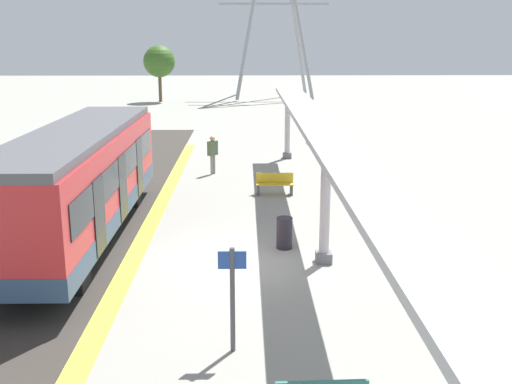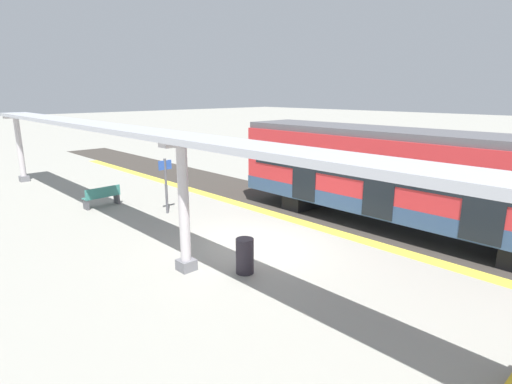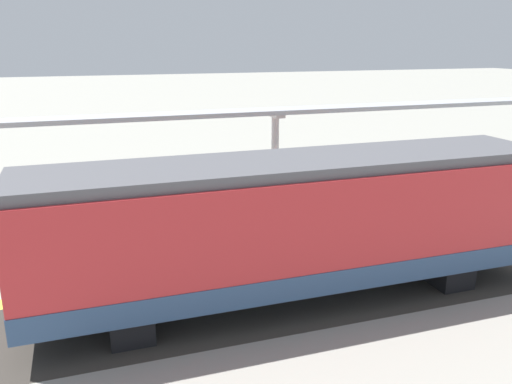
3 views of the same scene
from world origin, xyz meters
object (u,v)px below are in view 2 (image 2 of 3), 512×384
Objects in this scene: train_near_carriage at (399,178)px; platform_info_sign at (166,181)px; canopy_pillar_nearest at (20,149)px; bench_mid_platform at (102,197)px; trash_bin at (245,256)px; canopy_pillar_second at (184,207)px.

train_near_carriage is 8.68m from platform_info_sign.
canopy_pillar_nearest is 8.00m from bench_mid_platform.
canopy_pillar_nearest is 16.81m from trash_bin.
canopy_pillar_nearest reaches higher than trash_bin.
train_near_carriage reaches higher than platform_info_sign.
trash_bin is (-1.04, 16.73, -1.30)m from canopy_pillar_nearest.
bench_mid_platform is 0.69× the size of platform_info_sign.
bench_mid_platform is 1.58× the size of trash_bin.
platform_info_sign is (-1.43, -6.21, 0.85)m from trash_bin.
bench_mid_platform is (-0.98, 7.82, -1.33)m from canopy_pillar_nearest.
canopy_pillar_second reaches higher than bench_mid_platform.
bench_mid_platform is 3.20m from platform_info_sign.
platform_info_sign reaches higher than bench_mid_platform.
train_near_carriage is 19.15m from canopy_pillar_nearest.
bench_mid_platform is at bearing -57.44° from train_near_carriage.
trash_bin is 0.44× the size of platform_info_sign.
train_near_carriage is 7.62m from canopy_pillar_second.
canopy_pillar_second is 3.65× the size of trash_bin.
canopy_pillar_second is at bearing 90.00° from canopy_pillar_nearest.
trash_bin is at bearing -8.94° from train_near_carriage.
train_near_carriage is 8.27× the size of bench_mid_platform.
platform_info_sign is (4.83, -7.19, -0.50)m from train_near_carriage.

